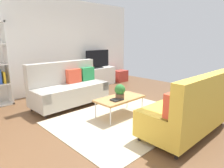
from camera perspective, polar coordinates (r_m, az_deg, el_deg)
The scene contains 14 objects.
ground_plane at distance 4.55m, azimuth 1.18°, elevation -8.55°, with size 7.68×7.68×0.00m, color brown.
wall_far at distance 6.52m, azimuth -16.76°, elevation 10.51°, with size 6.40×0.12×2.90m, color white.
area_rug at distance 4.26m, azimuth 3.73°, elevation -9.99°, with size 2.90×2.20×0.01m, color beige.
couch_beige at distance 5.12m, azimuth -12.32°, elevation -1.12°, with size 1.93×0.90×1.10m.
couch_green at distance 3.74m, azimuth 21.45°, elevation -7.00°, with size 1.92×0.88×1.10m.
coffee_table at distance 4.29m, azimuth 2.28°, elevation -4.31°, with size 1.10×0.56×0.42m.
tv_console at distance 7.19m, azimuth -4.20°, elevation 2.13°, with size 1.40×0.44×0.64m, color silver.
tv at distance 7.09m, azimuth -4.18°, elevation 7.13°, with size 1.00×0.20×0.64m.
storage_trunk at distance 7.88m, azimuth 2.44°, elevation 2.36°, with size 0.52×0.40×0.44m, color #B2382D.
potted_plant at distance 4.16m, azimuth 2.31°, elevation -2.10°, with size 0.23×0.23×0.32m.
table_book_0 at distance 4.10m, azimuth 1.40°, elevation -4.54°, with size 0.24×0.18×0.03m, color #262626.
vase_0 at distance 6.82m, azimuth -8.29°, elevation 4.85°, with size 0.09×0.09×0.16m, color #B24C4C.
vase_1 at distance 6.91m, azimuth -7.27°, elevation 5.06°, with size 0.11×0.11×0.18m, color #33B29E.
bottle_0 at distance 6.94m, azimuth -5.66°, elevation 5.03°, with size 0.05×0.05×0.15m, color red.
Camera 1 is at (-3.00, -2.98, 1.67)m, focal length 31.54 mm.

